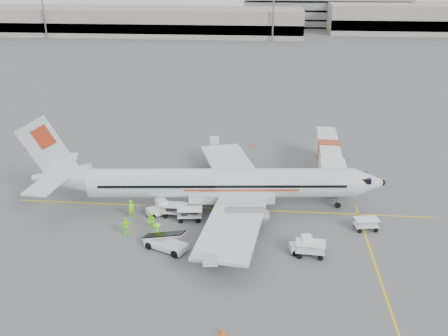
{
  "coord_description": "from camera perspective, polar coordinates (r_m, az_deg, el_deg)",
  "views": [
    {
      "loc": [
        4.41,
        -46.3,
        24.01
      ],
      "look_at": [
        0.0,
        2.0,
        3.8
      ],
      "focal_mm": 40.0,
      "sensor_mm": 36.0,
      "label": 1
    }
  ],
  "objects": [
    {
      "name": "mast_center",
      "position": [
        164.82,
        5.68,
        17.99
      ],
      "size": [
        3.2,
        1.2,
        22.0
      ],
      "primitive_type": null,
      "color": "slate",
      "rests_on": "ground"
    },
    {
      "name": "cart_loaded_b",
      "position": [
        50.01,
        -3.93,
        -5.3
      ],
      "size": [
        2.6,
        1.73,
        1.28
      ],
      "primitive_type": null,
      "rotation": [
        0.0,
        0.0,
        0.12
      ],
      "color": "white",
      "rests_on": "ground"
    },
    {
      "name": "cart_empty_b",
      "position": [
        50.12,
        15.94,
        -6.19
      ],
      "size": [
        2.48,
        1.74,
        1.19
      ],
      "primitive_type": null,
      "rotation": [
        0.0,
        0.0,
        0.18
      ],
      "color": "white",
      "rests_on": "ground"
    },
    {
      "name": "stripe_lead",
      "position": [
        52.34,
        -0.2,
        -4.68
      ],
      "size": [
        44.0,
        0.2,
        0.01
      ],
      "primitive_type": "cube",
      "color": "yellow",
      "rests_on": "ground"
    },
    {
      "name": "crew_c",
      "position": [
        46.77,
        -7.59,
        -7.22
      ],
      "size": [
        1.18,
        1.33,
        1.79
      ],
      "primitive_type": "imported",
      "rotation": [
        0.0,
        0.0,
        2.14
      ],
      "color": "#7FEE15",
      "rests_on": "ground"
    },
    {
      "name": "jet_bridge",
      "position": [
        60.81,
        11.76,
        1.02
      ],
      "size": [
        3.54,
        16.21,
        4.23
      ],
      "primitive_type": null,
      "rotation": [
        0.0,
        0.0,
        -0.03
      ],
      "color": "white",
      "rests_on": "ground"
    },
    {
      "name": "aircraft",
      "position": [
        50.42,
        -0.2,
        0.4
      ],
      "size": [
        38.37,
        31.4,
        9.88
      ],
      "primitive_type": null,
      "rotation": [
        0.0,
        0.0,
        0.1
      ],
      "color": "silver",
      "rests_on": "ground"
    },
    {
      "name": "cone_port",
      "position": [
        69.62,
        3.21,
        2.72
      ],
      "size": [
        0.43,
        0.43,
        0.71
      ],
      "primitive_type": "cone",
      "color": "#E45914",
      "rests_on": "ground"
    },
    {
      "name": "tug_aft",
      "position": [
        51.17,
        -7.63,
        -4.55
      ],
      "size": [
        2.42,
        2.19,
        1.63
      ],
      "primitive_type": null,
      "rotation": [
        0.0,
        0.0,
        0.6
      ],
      "color": "white",
      "rests_on": "ground"
    },
    {
      "name": "crew_a",
      "position": [
        51.29,
        -10.53,
        -4.56
      ],
      "size": [
        0.76,
        0.79,
        1.83
      ],
      "primitive_type": "imported",
      "rotation": [
        0.0,
        0.0,
        0.87
      ],
      "color": "#7FEE15",
      "rests_on": "ground"
    },
    {
      "name": "cart_loaded_a",
      "position": [
        50.88,
        -5.57,
        -4.82
      ],
      "size": [
        2.57,
        1.58,
        1.31
      ],
      "primitive_type": null,
      "rotation": [
        0.0,
        0.0,
        -0.04
      ],
      "color": "white",
      "rests_on": "ground"
    },
    {
      "name": "mast_west",
      "position": [
        180.83,
        -20.03,
        17.22
      ],
      "size": [
        3.2,
        1.2,
        22.0
      ],
      "primitive_type": null,
      "color": "slate",
      "rests_on": "ground"
    },
    {
      "name": "terminal_west",
      "position": [
        182.85,
        -9.24,
        16.22
      ],
      "size": [
        110.0,
        22.0,
        9.0
      ],
      "primitive_type": null,
      "color": "gray",
      "rests_on": "ground"
    },
    {
      "name": "stripe_cross",
      "position": [
        46.21,
        16.63,
        -9.75
      ],
      "size": [
        0.2,
        20.0,
        0.01
      ],
      "primitive_type": "cube",
      "color": "yellow",
      "rests_on": "ground"
    },
    {
      "name": "crew_d",
      "position": [
        47.93,
        -11.12,
        -6.59
      ],
      "size": [
        1.21,
        0.97,
        1.93
      ],
      "primitive_type": "imported",
      "rotation": [
        0.0,
        0.0,
        3.67
      ],
      "color": "#7FEE15",
      "rests_on": "ground"
    },
    {
      "name": "parking_garage",
      "position": [
        208.02,
        11.41,
        17.52
      ],
      "size": [
        62.0,
        24.0,
        14.0
      ],
      "primitive_type": null,
      "color": "slate",
      "rests_on": "ground"
    },
    {
      "name": "crew_b",
      "position": [
        48.61,
        -8.29,
        -6.05
      ],
      "size": [
        1.07,
        0.99,
        1.76
      ],
      "primitive_type": "imported",
      "rotation": [
        0.0,
        0.0,
        -0.48
      ],
      "color": "#7FEE15",
      "rests_on": "ground"
    },
    {
      "name": "tug_fore",
      "position": [
        45.17,
        8.84,
        -8.63
      ],
      "size": [
        2.21,
        1.54,
        1.56
      ],
      "primitive_type": null,
      "rotation": [
        0.0,
        0.0,
        0.2
      ],
      "color": "white",
      "rests_on": "ground"
    },
    {
      "name": "ground",
      "position": [
        52.34,
        -0.2,
        -4.68
      ],
      "size": [
        360.0,
        360.0,
        0.0
      ],
      "primitive_type": "plane",
      "color": "#56595B"
    },
    {
      "name": "belt_loader",
      "position": [
        45.04,
        -6.66,
        -7.7
      ],
      "size": [
        5.49,
        3.84,
        2.79
      ],
      "primitive_type": null,
      "rotation": [
        0.0,
        0.0,
        -0.42
      ],
      "color": "white",
      "rests_on": "ground"
    },
    {
      "name": "tug_mid",
      "position": [
        46.04,
        0.34,
        -7.55
      ],
      "size": [
        2.39,
        1.55,
        1.74
      ],
      "primitive_type": null,
      "rotation": [
        0.0,
        0.0,
        0.12
      ],
      "color": "white",
      "rests_on": "ground"
    },
    {
      "name": "treeline",
      "position": [
        222.34,
        4.25,
        17.14
      ],
      "size": [
        300.0,
        3.0,
        6.0
      ],
      "primitive_type": null,
      "color": "black",
      "rests_on": "ground"
    },
    {
      "name": "cone_stbd",
      "position": [
        36.3,
        -0.16,
        -18.06
      ],
      "size": [
        0.43,
        0.43,
        0.7
      ],
      "primitive_type": "cone",
      "color": "#E45914",
      "rests_on": "ground"
    },
    {
      "name": "cart_empty_a",
      "position": [
        44.87,
        9.82,
        -9.1
      ],
      "size": [
        2.65,
        1.67,
        1.34
      ],
      "primitive_type": null,
      "rotation": [
        0.0,
        0.0,
        -0.06
      ],
      "color": "white",
      "rests_on": "ground"
    }
  ]
}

